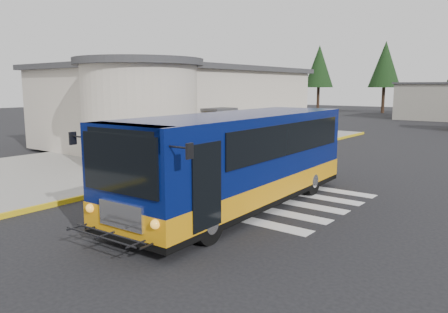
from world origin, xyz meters
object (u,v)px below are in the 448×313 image
Objects in this scene: transit_bus at (239,163)px; pedestrian_a at (150,157)px; bollard at (115,167)px; pedestrian_b at (140,155)px.

pedestrian_a is (-5.06, 1.00, -0.43)m from transit_bus.
bollard is (-0.44, -1.40, -0.25)m from pedestrian_a.
bollard is (-5.50, -0.40, -0.68)m from transit_bus.
pedestrian_b is at bearing 167.84° from transit_bus.
transit_bus reaches higher than pedestrian_b.
bollard is (0.07, -1.35, -0.30)m from pedestrian_b.
transit_bus is 5.67m from pedestrian_b.
transit_bus reaches higher than pedestrian_a.
pedestrian_b reaches higher than bollard.
pedestrian_a is at bearing 166.31° from transit_bus.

